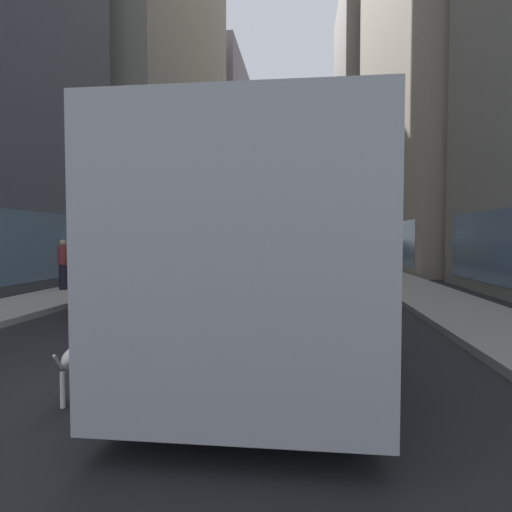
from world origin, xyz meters
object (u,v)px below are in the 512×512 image
(car_white_van, at_px, (261,253))
(car_black_suv, at_px, (143,275))
(transit_bus, at_px, (276,243))
(box_truck, at_px, (250,241))
(car_silver_sedan, at_px, (235,262))
(car_grey_wagon, at_px, (322,257))
(car_blue_hatchback, at_px, (298,247))
(dalmatian_dog, at_px, (81,356))
(car_yellow_taxi, at_px, (297,250))
(pedestrian_with_handbag, at_px, (63,264))

(car_white_van, bearing_deg, car_black_suv, -95.19)
(transit_bus, bearing_deg, box_truck, 98.41)
(transit_bus, relative_size, car_silver_sedan, 2.73)
(car_grey_wagon, bearing_deg, car_blue_hatchback, 93.50)
(car_silver_sedan, distance_m, dalmatian_dog, 13.53)
(car_black_suv, relative_size, car_silver_sedan, 1.01)
(car_grey_wagon, xyz_separation_m, car_yellow_taxi, (-1.60, 12.81, -0.00))
(car_silver_sedan, height_order, box_truck, box_truck)
(car_blue_hatchback, xyz_separation_m, dalmatian_dog, (-2.02, -45.15, -0.31))
(car_yellow_taxi, height_order, dalmatian_dog, car_yellow_taxi)
(car_silver_sedan, height_order, car_yellow_taxi, same)
(car_black_suv, relative_size, pedestrian_with_handbag, 2.53)
(transit_bus, height_order, car_yellow_taxi, transit_bus)
(car_black_suv, height_order, car_silver_sedan, same)
(car_yellow_taxi, xyz_separation_m, pedestrian_with_handbag, (-7.48, -23.09, 0.19))
(car_yellow_taxi, bearing_deg, car_black_suv, -99.14)
(car_black_suv, xyz_separation_m, box_truck, (-0.00, 24.40, 0.84))
(transit_bus, bearing_deg, car_blue_hatchback, 90.00)
(dalmatian_dog, bearing_deg, car_white_van, 90.88)
(car_grey_wagon, height_order, box_truck, box_truck)
(transit_bus, bearing_deg, dalmatian_dog, -115.46)
(car_white_van, xyz_separation_m, box_truck, (-1.60, 6.77, 0.84))
(dalmatian_dog, bearing_deg, car_grey_wagon, 79.18)
(dalmatian_dog, bearing_deg, box_truck, 93.62)
(car_grey_wagon, bearing_deg, transit_bus, -96.21)
(car_blue_hatchback, bearing_deg, dalmatian_dog, -92.56)
(transit_bus, height_order, car_silver_sedan, transit_bus)
(transit_bus, distance_m, box_truck, 27.35)
(car_silver_sedan, bearing_deg, transit_bus, -75.49)
(transit_bus, relative_size, car_grey_wagon, 2.64)
(car_blue_hatchback, xyz_separation_m, car_black_suv, (-4.00, -38.24, -0.00))
(car_grey_wagon, distance_m, pedestrian_with_handbag, 13.72)
(box_truck, bearing_deg, car_silver_sedan, -84.86)
(box_truck, relative_size, pedestrian_with_handbag, 4.44)
(car_grey_wagon, height_order, car_white_van, same)
(car_black_suv, relative_size, dalmatian_dog, 4.45)
(car_silver_sedan, distance_m, pedestrian_with_handbag, 7.02)
(car_white_van, relative_size, car_silver_sedan, 1.09)
(car_black_suv, bearing_deg, car_blue_hatchback, 84.03)
(car_grey_wagon, xyz_separation_m, car_black_suv, (-5.60, -12.05, 0.00))
(car_blue_hatchback, height_order, car_silver_sedan, same)
(car_blue_hatchback, height_order, box_truck, box_truck)
(pedestrian_with_handbag, bearing_deg, car_yellow_taxi, 72.06)
(car_blue_hatchback, distance_m, car_silver_sedan, 31.72)
(car_white_van, height_order, car_black_suv, same)
(transit_bus, bearing_deg, pedestrian_with_handbag, 149.38)
(car_silver_sedan, xyz_separation_m, dalmatian_dog, (0.38, -13.52, -0.31))
(car_white_van, distance_m, dalmatian_dog, 24.54)
(car_grey_wagon, distance_m, car_black_suv, 13.29)
(car_blue_hatchback, distance_m, car_white_van, 20.75)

